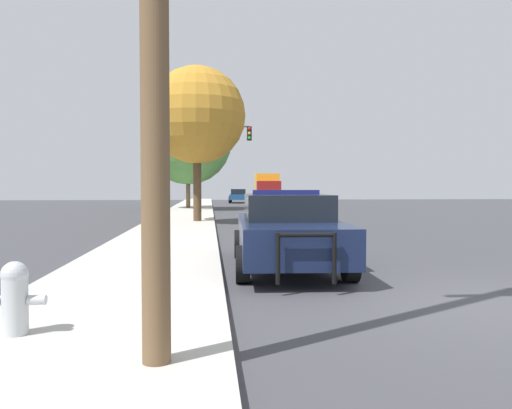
# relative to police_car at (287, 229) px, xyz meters

# --- Properties ---
(ground_plane) EXTENTS (110.00, 110.00, 0.00)m
(ground_plane) POSITION_rel_police_car_xyz_m (2.26, -3.38, -0.78)
(ground_plane) COLOR #3D3D42
(sidewalk_left) EXTENTS (3.00, 110.00, 0.13)m
(sidewalk_left) POSITION_rel_police_car_xyz_m (-2.84, -3.38, -0.72)
(sidewalk_left) COLOR #BCB7AD
(sidewalk_left) RESTS_ON ground_plane
(police_car) EXTENTS (2.25, 5.06, 1.58)m
(police_car) POSITION_rel_police_car_xyz_m (0.00, 0.00, 0.00)
(police_car) COLOR #141E3D
(police_car) RESTS_ON ground_plane
(fire_hydrant) EXTENTS (0.61, 0.27, 0.75)m
(fire_hydrant) POSITION_rel_police_car_xyz_m (-3.54, -4.66, -0.25)
(fire_hydrant) COLOR #B7BCC1
(fire_hydrant) RESTS_ON sidewalk_left
(traffic_light) EXTENTS (3.74, 0.35, 5.55)m
(traffic_light) POSITION_rel_police_car_xyz_m (-1.06, 22.42, 3.25)
(traffic_light) COLOR #424247
(traffic_light) RESTS_ON sidewalk_left
(car_background_oncoming) EXTENTS (2.28, 4.71, 1.33)m
(car_background_oncoming) POSITION_rel_police_car_xyz_m (4.25, 24.36, -0.05)
(car_background_oncoming) COLOR #333856
(car_background_oncoming) RESTS_ON ground_plane
(car_background_distant) EXTENTS (2.11, 4.09, 1.38)m
(car_background_distant) POSITION_rel_police_car_xyz_m (1.33, 39.82, -0.05)
(car_background_distant) COLOR navy
(car_background_distant) RESTS_ON ground_plane
(box_truck) EXTENTS (2.81, 6.89, 2.91)m
(box_truck) POSITION_rel_police_car_xyz_m (4.25, 40.14, 0.78)
(box_truck) COLOR maroon
(box_truck) RESTS_ON ground_plane
(tree_sidewalk_far) EXTENTS (6.15, 6.15, 7.80)m
(tree_sidewalk_far) POSITION_rel_police_car_xyz_m (-3.05, 25.51, 4.07)
(tree_sidewalk_far) COLOR brown
(tree_sidewalk_far) RESTS_ON sidewalk_left
(tree_sidewalk_mid) EXTENTS (4.25, 4.25, 6.76)m
(tree_sidewalk_mid) POSITION_rel_police_car_xyz_m (-2.09, 12.11, 3.96)
(tree_sidewalk_mid) COLOR #4C3823
(tree_sidewalk_mid) RESTS_ON sidewalk_left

